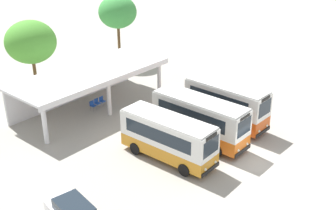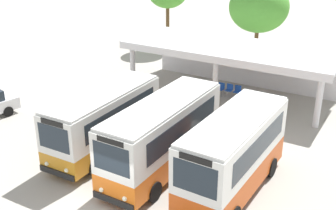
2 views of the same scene
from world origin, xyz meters
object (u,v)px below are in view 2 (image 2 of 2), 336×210
waiting_chair_end_by_column (221,88)px  waiting_chair_second_from_end (229,89)px  city_bus_second_in_row (163,134)px  city_bus_middle_cream (234,153)px  city_bus_nearest_orange (105,119)px  waiting_chair_middle_seat (237,91)px

waiting_chair_end_by_column → waiting_chair_second_from_end: 0.59m
city_bus_second_in_row → city_bus_middle_cream: city_bus_middle_cream is taller
city_bus_second_in_row → city_bus_nearest_orange: bearing=178.1°
waiting_chair_second_from_end → city_bus_middle_cream: bearing=-66.1°
waiting_chair_middle_seat → city_bus_second_in_row: bearing=-87.2°
waiting_chair_end_by_column → waiting_chair_middle_seat: size_ratio=1.00×
city_bus_nearest_orange → city_bus_second_in_row: size_ratio=0.94×
waiting_chair_end_by_column → waiting_chair_middle_seat: bearing=4.6°
waiting_chair_end_by_column → city_bus_middle_cream: bearing=-63.3°
city_bus_second_in_row → city_bus_middle_cream: (3.50, -0.05, 0.04)m
city_bus_nearest_orange → city_bus_second_in_row: bearing=-1.9°
city_bus_nearest_orange → city_bus_middle_cream: 7.00m
waiting_chair_end_by_column → waiting_chair_second_from_end: (0.58, 0.09, 0.00)m
city_bus_nearest_orange → city_bus_second_in_row: 3.50m
city_bus_middle_cream → waiting_chair_second_from_end: size_ratio=8.15×
waiting_chair_second_from_end → waiting_chair_end_by_column: bearing=-171.7°
waiting_chair_second_from_end → waiting_chair_middle_seat: (0.58, 0.01, 0.00)m
city_bus_second_in_row → waiting_chair_middle_seat: 10.44m
waiting_chair_middle_seat → waiting_chair_second_from_end: bearing=-179.2°
waiting_chair_second_from_end → waiting_chair_middle_seat: bearing=0.8°
waiting_chair_middle_seat → city_bus_nearest_orange: bearing=-106.3°
waiting_chair_second_from_end → waiting_chair_middle_seat: 0.58m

